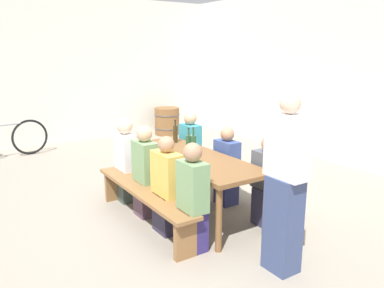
# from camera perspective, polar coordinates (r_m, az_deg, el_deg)

# --- Properties ---
(ground_plane) EXTENTS (24.00, 24.00, 0.00)m
(ground_plane) POSITION_cam_1_polar(r_m,az_deg,el_deg) (5.05, 0.00, -9.97)
(ground_plane) COLOR gray
(back_wall) EXTENTS (14.00, 0.20, 3.20)m
(back_wall) POSITION_cam_1_polar(r_m,az_deg,el_deg) (7.19, 24.44, 9.07)
(back_wall) COLOR silver
(back_wall) RESTS_ON ground
(side_wall) EXTENTS (0.20, 7.43, 3.20)m
(side_wall) POSITION_cam_1_polar(r_m,az_deg,el_deg) (9.17, -17.42, 10.39)
(side_wall) COLOR silver
(side_wall) RESTS_ON ground
(tasting_table) EXTENTS (2.15, 0.77, 0.75)m
(tasting_table) POSITION_cam_1_polar(r_m,az_deg,el_deg) (4.82, 0.00, -2.63)
(tasting_table) COLOR brown
(tasting_table) RESTS_ON ground
(bench_near) EXTENTS (2.05, 0.30, 0.45)m
(bench_near) POSITION_cam_1_polar(r_m,az_deg,el_deg) (4.60, -7.23, -7.69)
(bench_near) COLOR olive
(bench_near) RESTS_ON ground
(bench_far) EXTENTS (2.05, 0.30, 0.45)m
(bench_far) POSITION_cam_1_polar(r_m,az_deg,el_deg) (5.31, 6.23, -4.74)
(bench_far) COLOR olive
(bench_far) RESTS_ON ground
(wine_bottle_0) EXTENTS (0.07, 0.07, 0.33)m
(wine_bottle_0) POSITION_cam_1_polar(r_m,az_deg,el_deg) (4.93, 0.21, 0.10)
(wine_bottle_0) COLOR #234C2D
(wine_bottle_0) RESTS_ON tasting_table
(wine_bottle_1) EXTENTS (0.07, 0.07, 0.30)m
(wine_bottle_1) POSITION_cam_1_polar(r_m,az_deg,el_deg) (5.02, -0.51, 0.24)
(wine_bottle_1) COLOR #234C2D
(wine_bottle_1) RESTS_ON tasting_table
(wine_bottle_2) EXTENTS (0.07, 0.07, 0.33)m
(wine_bottle_2) POSITION_cam_1_polar(r_m,az_deg,el_deg) (5.47, -2.49, 1.54)
(wine_bottle_2) COLOR #332814
(wine_bottle_2) RESTS_ON tasting_table
(wine_glass_0) EXTENTS (0.06, 0.06, 0.19)m
(wine_glass_0) POSITION_cam_1_polar(r_m,az_deg,el_deg) (4.68, 0.29, -0.51)
(wine_glass_0) COLOR silver
(wine_glass_0) RESTS_ON tasting_table
(wine_glass_1) EXTENTS (0.07, 0.07, 0.19)m
(wine_glass_1) POSITION_cam_1_polar(r_m,az_deg,el_deg) (5.15, -0.10, 0.86)
(wine_glass_1) COLOR silver
(wine_glass_1) RESTS_ON tasting_table
(seated_guest_near_0) EXTENTS (0.36, 0.24, 1.16)m
(seated_guest_near_0) POSITION_cam_1_polar(r_m,az_deg,el_deg) (5.30, -9.72, -2.61)
(seated_guest_near_0) COLOR #3F4C44
(seated_guest_near_0) RESTS_ON ground
(seated_guest_near_1) EXTENTS (0.36, 0.24, 1.15)m
(seated_guest_near_1) POSITION_cam_1_polar(r_m,az_deg,el_deg) (4.80, -6.92, -4.40)
(seated_guest_near_1) COLOR #553D4A
(seated_guest_near_1) RESTS_ON ground
(seated_guest_near_2) EXTENTS (0.42, 0.24, 1.12)m
(seated_guest_near_2) POSITION_cam_1_polar(r_m,az_deg,el_deg) (4.36, -3.72, -6.55)
(seated_guest_near_2) COLOR #2F2B3F
(seated_guest_near_2) RESTS_ON ground
(seated_guest_near_3) EXTENTS (0.33, 0.24, 1.15)m
(seated_guest_near_3) POSITION_cam_1_polar(r_m,az_deg,el_deg) (3.93, 0.08, -8.35)
(seated_guest_near_3) COLOR navy
(seated_guest_near_3) RESTS_ON ground
(seated_guest_far_0) EXTENTS (0.34, 0.24, 1.15)m
(seated_guest_far_0) POSITION_cam_1_polar(r_m,az_deg,el_deg) (5.84, -0.26, -0.98)
(seated_guest_far_0) COLOR brown
(seated_guest_far_0) RESTS_ON ground
(seated_guest_far_1) EXTENTS (0.34, 0.24, 1.06)m
(seated_guest_far_1) POSITION_cam_1_polar(r_m,az_deg,el_deg) (5.15, 5.15, -3.61)
(seated_guest_far_1) COLOR navy
(seated_guest_far_1) RESTS_ON ground
(seated_guest_far_2) EXTENTS (0.41, 0.24, 1.10)m
(seated_guest_far_2) POSITION_cam_1_polar(r_m,az_deg,el_deg) (4.59, 11.27, -5.72)
(seated_guest_far_2) COLOR #32314D
(seated_guest_far_2) RESTS_ON ground
(standing_host) EXTENTS (0.39, 0.24, 1.68)m
(standing_host) POSITION_cam_1_polar(r_m,az_deg,el_deg) (3.60, 13.62, -6.48)
(standing_host) COLOR #38456F
(standing_host) RESTS_ON ground
(wine_barrel) EXTENTS (0.64, 0.64, 0.66)m
(wine_barrel) POSITION_cam_1_polar(r_m,az_deg,el_deg) (9.55, -3.72, 3.40)
(wine_barrel) COLOR brown
(wine_barrel) RESTS_ON ground
(parked_bicycle_0) EXTENTS (0.29, 1.69, 0.90)m
(parked_bicycle_0) POSITION_cam_1_polar(r_m,az_deg,el_deg) (8.17, -26.29, 0.55)
(parked_bicycle_0) COLOR black
(parked_bicycle_0) RESTS_ON ground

